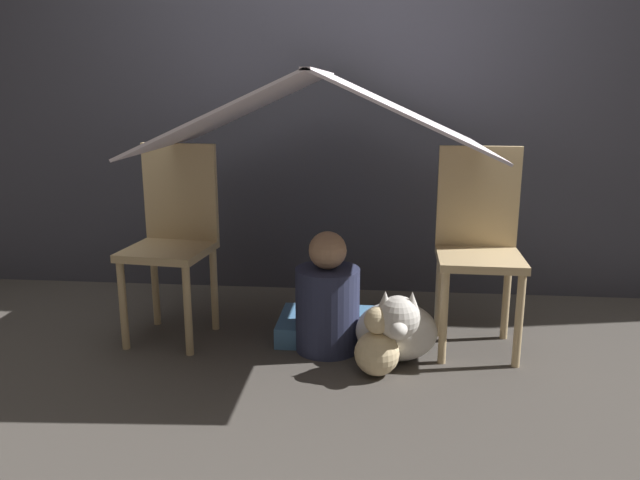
% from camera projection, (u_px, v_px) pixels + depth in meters
% --- Properties ---
extents(ground_plane, '(8.80, 8.80, 0.00)m').
position_uv_depth(ground_plane, '(316.00, 362.00, 2.81)').
color(ground_plane, '#47423D').
extents(wall_back, '(7.00, 0.05, 2.50)m').
position_uv_depth(wall_back, '(334.00, 78.00, 3.53)').
color(wall_back, '#3D3D47').
rests_on(wall_back, ground_plane).
extents(chair_left, '(0.42, 0.42, 0.94)m').
position_uv_depth(chair_left, '(174.00, 234.00, 3.01)').
color(chair_left, '#D1B27F').
rests_on(chair_left, ground_plane).
extents(chair_right, '(0.39, 0.39, 0.94)m').
position_uv_depth(chair_right, '(478.00, 240.00, 2.88)').
color(chair_right, '#D1B27F').
rests_on(chair_right, ground_plane).
extents(sheet_canopy, '(1.46, 1.12, 0.34)m').
position_uv_depth(sheet_canopy, '(320.00, 110.00, 2.73)').
color(sheet_canopy, silver).
extents(person_front, '(0.30, 0.30, 0.57)m').
position_uv_depth(person_front, '(327.00, 302.00, 2.89)').
color(person_front, '#2D3351').
rests_on(person_front, ground_plane).
extents(dog, '(0.37, 0.40, 0.37)m').
position_uv_depth(dog, '(397.00, 328.00, 2.76)').
color(dog, silver).
rests_on(dog, ground_plane).
extents(floor_cushion, '(0.47, 0.38, 0.10)m').
position_uv_depth(floor_cushion, '(327.00, 327.00, 3.08)').
color(floor_cushion, '#4C7FB2').
rests_on(floor_cushion, ground_plane).
extents(plush_toy, '(0.19, 0.19, 0.31)m').
position_uv_depth(plush_toy, '(377.00, 347.00, 2.66)').
color(plush_toy, beige).
rests_on(plush_toy, ground_plane).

